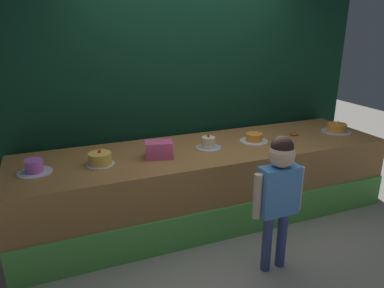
{
  "coord_description": "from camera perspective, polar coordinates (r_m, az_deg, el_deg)",
  "views": [
    {
      "loc": [
        -1.46,
        -2.68,
        2.01
      ],
      "look_at": [
        -0.26,
        0.31,
        0.92
      ],
      "focal_mm": 33.33,
      "sensor_mm": 36.0,
      "label": 1
    }
  ],
  "objects": [
    {
      "name": "ground_plane",
      "position": [
        3.65,
        5.78,
        -14.74
      ],
      "size": [
        12.0,
        12.0,
        0.0
      ],
      "primitive_type": "plane",
      "color": "gray"
    },
    {
      "name": "stage_platform",
      "position": [
        3.87,
        2.42,
        -6.05
      ],
      "size": [
        3.92,
        1.07,
        0.78
      ],
      "color": "#9E6B38",
      "rests_on": "ground_plane"
    },
    {
      "name": "curtain_backdrop",
      "position": [
        4.14,
        -1.01,
        10.3
      ],
      "size": [
        4.47,
        0.08,
        2.81
      ],
      "primitive_type": "cube",
      "color": "black",
      "rests_on": "ground_plane"
    },
    {
      "name": "child_figure",
      "position": [
        2.96,
        13.74,
        -6.59
      ],
      "size": [
        0.46,
        0.21,
        1.19
      ],
      "color": "#3F4C8C",
      "rests_on": "ground_plane"
    },
    {
      "name": "pink_box",
      "position": [
        3.43,
        -5.32,
        -0.9
      ],
      "size": [
        0.29,
        0.23,
        0.16
      ],
      "primitive_type": "cube",
      "rotation": [
        0.0,
        0.0,
        -0.25
      ],
      "color": "#E1558E",
      "rests_on": "stage_platform"
    },
    {
      "name": "donut",
      "position": [
        4.3,
        15.98,
        1.57
      ],
      "size": [
        0.11,
        0.11,
        0.03
      ],
      "primitive_type": "torus",
      "color": "brown",
      "rests_on": "stage_platform"
    },
    {
      "name": "cake_far_left",
      "position": [
        3.37,
        -23.94,
        -3.44
      ],
      "size": [
        0.29,
        0.29,
        0.12
      ],
      "color": "silver",
      "rests_on": "stage_platform"
    },
    {
      "name": "cake_left",
      "position": [
        3.35,
        -14.51,
        -2.37
      ],
      "size": [
        0.26,
        0.26,
        0.15
      ],
      "color": "silver",
      "rests_on": "stage_platform"
    },
    {
      "name": "cake_center",
      "position": [
        3.69,
        2.63,
        0.08
      ],
      "size": [
        0.27,
        0.27,
        0.15
      ],
      "color": "silver",
      "rests_on": "stage_platform"
    },
    {
      "name": "cake_right",
      "position": [
        3.96,
        9.89,
        0.93
      ],
      "size": [
        0.31,
        0.31,
        0.09
      ],
      "color": "silver",
      "rests_on": "stage_platform"
    },
    {
      "name": "cake_far_right",
      "position": [
        4.59,
        22.15,
        2.35
      ],
      "size": [
        0.35,
        0.35,
        0.15
      ],
      "color": "silver",
      "rests_on": "stage_platform"
    }
  ]
}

